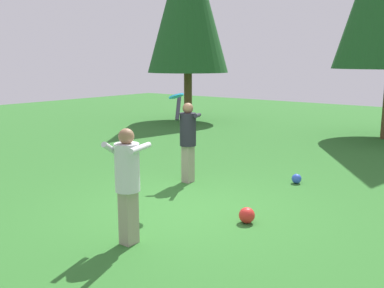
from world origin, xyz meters
The scene contains 6 objects.
ground_plane centered at (0.00, 0.00, 0.00)m, with size 40.00×40.00×0.00m, color #2D6B28.
person_thrower centered at (-1.05, 1.28, 1.00)m, with size 0.65×0.66×1.85m.
person_catcher centered at (0.24, -1.67, 0.97)m, with size 0.64×0.68×1.63m.
frisbee centered at (-0.42, 0.16, 1.92)m, with size 0.28×0.29×0.12m.
ball_red centered at (1.15, 0.01, 0.13)m, with size 0.25×0.25×0.25m, color red.
ball_blue centered at (0.81, 2.59, 0.10)m, with size 0.20×0.20×0.20m, color blue.
Camera 1 is at (4.41, -5.58, 2.50)m, focal length 40.10 mm.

